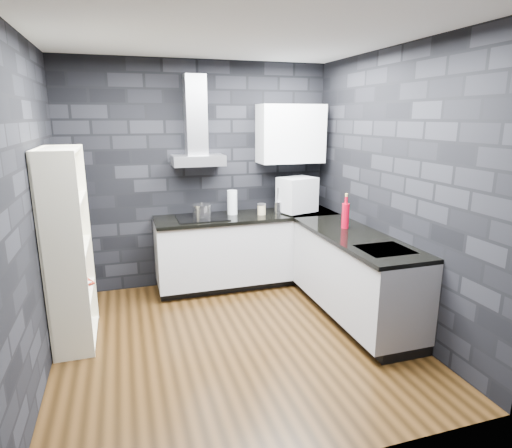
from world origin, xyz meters
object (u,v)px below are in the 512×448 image
appliance_garage (297,195)px  pot (202,211)px  storage_jar (262,210)px  utensil_crock (278,208)px  glass_vase (232,202)px  fruit_bowl (66,249)px  red_bottle (345,216)px  bookshelf (68,248)px

appliance_garage → pot: bearing=159.4°
storage_jar → appliance_garage: size_ratio=0.28×
appliance_garage → storage_jar: bearing=161.7°
pot → utensil_crock: bearing=-3.8°
glass_vase → fruit_bowl: (-1.76, -1.04, -0.11)m
glass_vase → appliance_garage: (0.79, -0.14, 0.08)m
pot → red_bottle: red_bottle is taller
appliance_garage → bookshelf: size_ratio=0.23×
glass_vase → utensil_crock: (0.55, -0.11, -0.08)m
appliance_garage → fruit_bowl: (-2.55, -0.90, -0.19)m
storage_jar → glass_vase: bearing=159.5°
glass_vase → appliance_garage: bearing=-10.2°
utensil_crock → appliance_garage: size_ratio=0.34×
red_bottle → fruit_bowl: red_bottle is taller
pot → fruit_bowl: (-1.38, -0.99, -0.04)m
utensil_crock → red_bottle: (0.43, -0.89, 0.06)m
pot → appliance_garage: 1.18m
red_bottle → appliance_garage: bearing=102.7°
utensil_crock → appliance_garage: (0.23, -0.03, 0.15)m
pot → appliance_garage: size_ratio=0.51×
appliance_garage → fruit_bowl: 2.71m
glass_vase → storage_jar: 0.37m
storage_jar → red_bottle: 1.10m
appliance_garage → fruit_bowl: bearing=-176.6°
bookshelf → red_bottle: bearing=-18.1°
appliance_garage → fruit_bowl: size_ratio=1.91×
red_bottle → bookshelf: bookshelf is taller
glass_vase → red_bottle: size_ratio=1.11×
glass_vase → bookshelf: bookshelf is taller
fruit_bowl → glass_vase: bearing=30.6°
red_bottle → fruit_bowl: size_ratio=1.21×
pot → appliance_garage: bearing=-4.5°
pot → appliance_garage: (1.17, -0.09, 0.15)m
fruit_bowl → pot: bearing=35.8°
pot → fruit_bowl: 1.70m
glass_vase → storage_jar: size_ratio=2.47×
storage_jar → bookshelf: bearing=-159.5°
storage_jar → fruit_bowl: (-2.09, -0.92, -0.02)m
red_bottle → bookshelf: size_ratio=0.15×
red_bottle → fruit_bowl: 2.74m
utensil_crock → appliance_garage: appliance_garage is taller
utensil_crock → storage_jar: bearing=-176.9°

